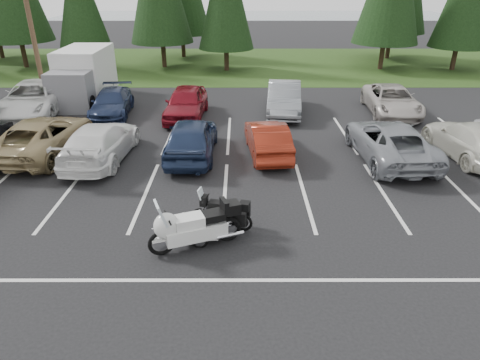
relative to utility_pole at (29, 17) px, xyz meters
name	(u,v)px	position (x,y,z in m)	size (l,w,h in m)	color
ground	(208,209)	(10.00, -12.00, -4.70)	(120.00, 120.00, 0.00)	black
grass_strip	(227,64)	(10.00, 12.00, -4.69)	(80.00, 16.00, 0.01)	#223A12
lake_water	(260,24)	(14.00, 43.00, -4.70)	(70.00, 50.00, 0.02)	slate
utility_pole	(29,17)	(0.00, 0.00, 0.00)	(1.60, 0.26, 9.00)	#473321
box_truck	(81,77)	(2.00, 0.50, -3.25)	(2.40, 5.60, 2.90)	silver
stall_markings	(212,181)	(10.00, -10.00, -4.69)	(32.00, 16.00, 0.01)	silver
car_near_2	(43,136)	(2.96, -7.30, -3.93)	(2.53, 5.49, 1.53)	#958156
car_near_3	(101,142)	(5.50, -7.94, -3.96)	(2.08, 5.11, 1.48)	white
car_near_4	(191,138)	(9.06, -7.61, -3.89)	(1.90, 4.71, 1.61)	#1C2947
car_near_5	(267,139)	(12.14, -7.42, -4.01)	(1.45, 4.17, 1.37)	maroon
car_near_6	(390,141)	(16.97, -7.89, -3.94)	(2.51, 5.44, 1.51)	gray
car_near_7	(470,140)	(20.26, -7.70, -3.97)	(2.04, 5.01, 1.45)	beige
car_far_0	(34,99)	(0.20, -1.78, -3.86)	(2.77, 6.00, 1.67)	white
car_far_1	(112,103)	(4.33, -2.02, -4.04)	(1.85, 4.55, 1.32)	#1B2643
car_far_2	(186,103)	(8.27, -2.46, -3.90)	(1.88, 4.68, 1.59)	maroon
car_far_3	(284,98)	(13.35, -1.62, -3.90)	(1.69, 4.84, 1.60)	slate
car_far_4	(392,100)	(19.04, -1.71, -3.99)	(2.36, 5.13, 1.42)	#AFA7A0
touring_motorcycle	(195,223)	(9.82, -14.10, -3.90)	(2.86, 0.88, 1.59)	silver
cargo_trailer	(200,229)	(9.90, -13.69, -4.36)	(1.48, 0.83, 0.68)	white
adventure_motorcycle	(222,210)	(10.49, -13.10, -4.08)	(2.02, 0.70, 1.23)	black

